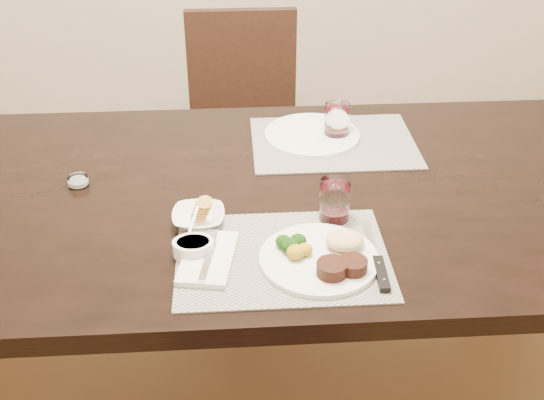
{
  "coord_description": "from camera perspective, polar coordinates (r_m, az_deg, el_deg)",
  "views": [
    {
      "loc": [
        -0.05,
        -1.47,
        1.65
      ],
      "look_at": [
        0.04,
        -0.16,
        0.82
      ],
      "focal_mm": 45.0,
      "sensor_mm": 36.0,
      "label": 1
    }
  ],
  "objects": [
    {
      "name": "placemat_far",
      "position": [
        1.95,
        5.15,
        4.82
      ],
      "size": [
        0.46,
        0.34,
        0.0
      ],
      "primitive_type": "cube",
      "color": "gray",
      "rests_on": "dining_table"
    },
    {
      "name": "placemat_near",
      "position": [
        1.49,
        0.87,
        -4.75
      ],
      "size": [
        0.46,
        0.34,
        0.0
      ],
      "primitive_type": "cube",
      "color": "gray",
      "rests_on": "dining_table"
    },
    {
      "name": "far_plate",
      "position": [
        1.97,
        3.37,
        5.46
      ],
      "size": [
        0.27,
        0.27,
        0.01
      ],
      "primitive_type": "cylinder",
      "color": "white",
      "rests_on": "placemat_far"
    },
    {
      "name": "wine_glass_near",
      "position": [
        1.59,
        5.25,
        -0.18
      ],
      "size": [
        0.07,
        0.07,
        0.1
      ],
      "rotation": [
        0.0,
        0.0,
        -0.36
      ],
      "color": "silver",
      "rests_on": "placemat_near"
    },
    {
      "name": "sauce_ramekin",
      "position": [
        1.49,
        -6.6,
        -3.93
      ],
      "size": [
        0.09,
        0.13,
        0.07
      ],
      "rotation": [
        0.0,
        0.0,
        -0.38
      ],
      "color": "white",
      "rests_on": "placemat_near"
    },
    {
      "name": "dinner_plate",
      "position": [
        1.47,
        4.45,
        -4.7
      ],
      "size": [
        0.26,
        0.26,
        0.05
      ],
      "rotation": [
        0.0,
        0.0,
        0.42
      ],
      "color": "white",
      "rests_on": "placemat_near"
    },
    {
      "name": "napkin_fork",
      "position": [
        1.47,
        -5.35,
        -4.83
      ],
      "size": [
        0.14,
        0.21,
        0.02
      ],
      "rotation": [
        0.0,
        0.0,
        -0.17
      ],
      "color": "white",
      "rests_on": "placemat_near"
    },
    {
      "name": "dining_table",
      "position": [
        1.76,
        -1.6,
        -1.47
      ],
      "size": [
        2.0,
        1.0,
        0.75
      ],
      "color": "black",
      "rests_on": "ground"
    },
    {
      "name": "steak_knife",
      "position": [
        1.47,
        8.89,
        -5.42
      ],
      "size": [
        0.03,
        0.26,
        0.01
      ],
      "rotation": [
        0.0,
        0.0,
        -0.04
      ],
      "color": "white",
      "rests_on": "placemat_near"
    },
    {
      "name": "salt_cellar",
      "position": [
        1.8,
        -15.92,
        1.51
      ],
      "size": [
        0.05,
        0.05,
        0.02
      ],
      "rotation": [
        0.0,
        0.0,
        -0.37
      ],
      "color": "silver",
      "rests_on": "dining_table"
    },
    {
      "name": "ground_plane",
      "position": [
        2.21,
        -1.33,
        -16.05
      ],
      "size": [
        4.5,
        4.5,
        0.0
      ],
      "primitive_type": "plane",
      "color": "#4C2E18",
      "rests_on": "ground"
    },
    {
      "name": "cracker_bowl",
      "position": [
        1.59,
        -6.16,
        -1.42
      ],
      "size": [
        0.12,
        0.12,
        0.05
      ],
      "rotation": [
        0.0,
        0.0,
        -0.02
      ],
      "color": "white",
      "rests_on": "placemat_near"
    },
    {
      "name": "wine_glass_far",
      "position": [
        1.96,
        5.44,
        6.45
      ],
      "size": [
        0.07,
        0.07,
        0.1
      ],
      "rotation": [
        0.0,
        0.0,
        -0.26
      ],
      "color": "silver",
      "rests_on": "placemat_far"
    },
    {
      "name": "chair_far",
      "position": [
        2.66,
        -2.39,
        6.76
      ],
      "size": [
        0.42,
        0.42,
        0.9
      ],
      "color": "black",
      "rests_on": "ground"
    }
  ]
}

